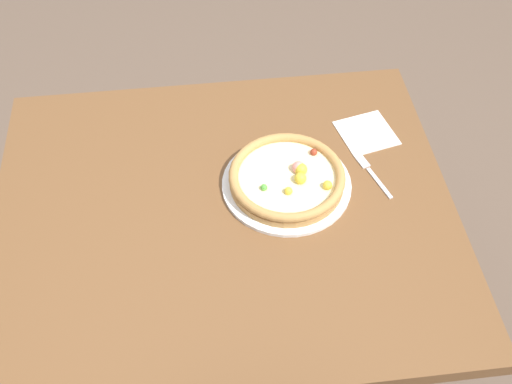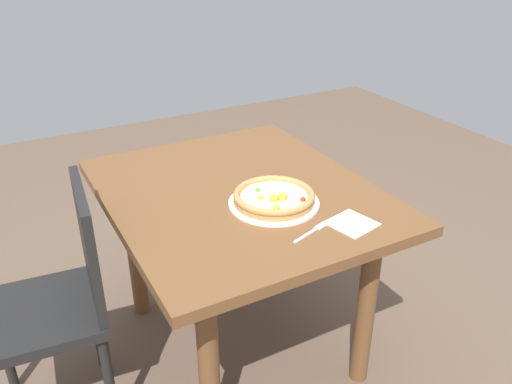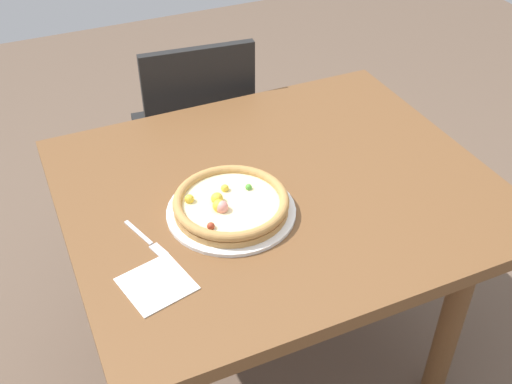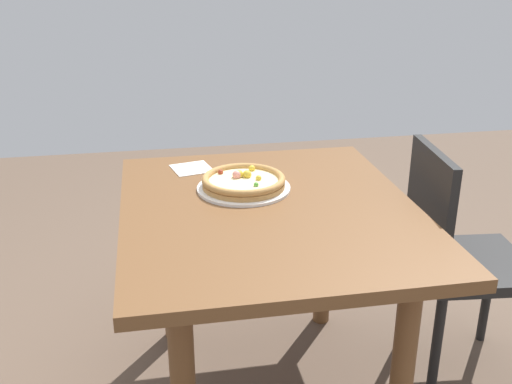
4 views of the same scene
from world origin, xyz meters
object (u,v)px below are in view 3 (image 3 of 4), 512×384
at_px(chair_near, 195,135).
at_px(fork, 148,241).
at_px(plate, 231,211).
at_px(dining_table, 278,216).
at_px(napkin, 157,284).
at_px(pizza, 231,203).

height_order(chair_near, fork, chair_near).
xyz_separation_m(plate, fork, (0.22, 0.02, -0.00)).
distance_m(dining_table, napkin, 0.47).
relative_size(plate, fork, 2.01).
bearing_deg(dining_table, pizza, 19.49).
relative_size(dining_table, napkin, 8.04).
distance_m(dining_table, chair_near, 0.70).
distance_m(dining_table, fork, 0.41).
height_order(plate, pizza, pizza).
xyz_separation_m(plate, pizza, (0.00, -0.00, 0.03)).
relative_size(dining_table, fork, 6.96).
xyz_separation_m(chair_near, plate, (0.15, 0.75, 0.25)).
height_order(dining_table, chair_near, chair_near).
bearing_deg(chair_near, napkin, -107.89).
bearing_deg(pizza, dining_table, -160.51).
xyz_separation_m(pizza, napkin, (0.24, 0.16, -0.03)).
height_order(plate, fork, plate).
bearing_deg(napkin, chair_near, -113.62).
distance_m(plate, napkin, 0.29).
bearing_deg(fork, plate, 76.80).
bearing_deg(napkin, pizza, -146.48).
xyz_separation_m(dining_table, fork, (0.38, 0.08, 0.11)).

